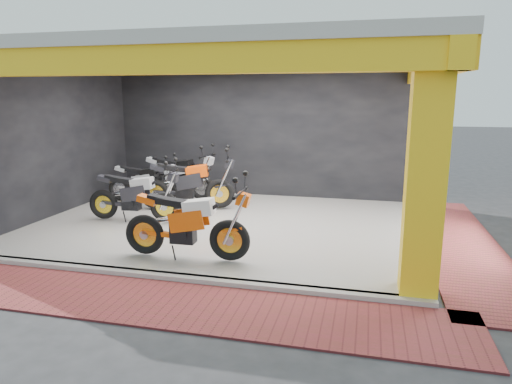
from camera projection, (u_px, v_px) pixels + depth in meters
ground at (189, 258)px, 8.07m from camera, size 80.00×80.00×0.00m
showroom_floor at (224, 225)px, 9.96m from camera, size 8.00×6.00×0.10m
showroom_ceiling at (221, 56)px, 9.23m from camera, size 8.40×6.40×0.20m
back_wall at (257, 135)px, 12.55m from camera, size 8.20×0.20×3.50m
left_wall at (54, 142)px, 10.57m from camera, size 0.20×6.20×3.50m
corner_column at (425, 176)px, 6.12m from camera, size 0.50×0.50×3.50m
header_beam_front at (155, 60)px, 6.44m from camera, size 8.40×0.30×0.40m
header_beam_right at (429, 68)px, 8.35m from camera, size 0.30×6.40×0.40m
floor_kerb at (164, 277)px, 7.09m from camera, size 8.00×0.20×0.10m
paver_front at (140, 300)px, 6.35m from camera, size 9.00×1.40×0.03m
paver_right at (460, 243)px, 8.84m from camera, size 1.40×7.00×0.03m
moto_hero at (229, 220)px, 7.44m from camera, size 2.35×0.92×1.42m
moto_row_a at (164, 193)px, 9.80m from camera, size 2.25×0.98×1.34m
moto_row_b at (165, 180)px, 11.62m from camera, size 2.01×0.78×1.22m
moto_row_c at (219, 179)px, 10.98m from camera, size 2.56×1.50×1.47m
moto_row_d at (201, 174)px, 11.87m from camera, size 2.44×1.14×1.44m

